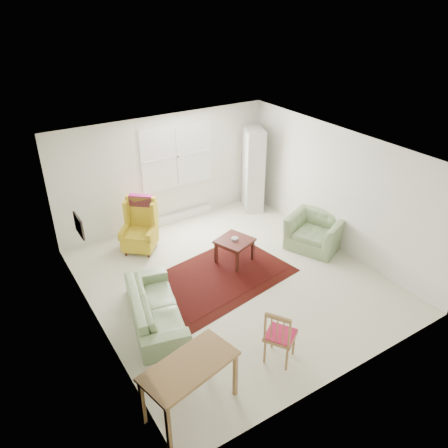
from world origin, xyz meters
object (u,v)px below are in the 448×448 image
armchair (315,229)px  sofa (155,302)px  wingback_chair (138,226)px  coffee_table (234,251)px  desk (190,387)px  desk_chair (281,334)px  stool (139,242)px  cabinet (253,169)px

armchair → sofa: bearing=-109.0°
sofa → wingback_chair: (0.64, 2.17, 0.18)m
coffee_table → desk: desk is taller
desk → desk_chair: size_ratio=1.30×
armchair → wingback_chair: size_ratio=0.95×
sofa → stool: bearing=-2.2°
sofa → coffee_table: (2.05, 0.77, -0.13)m
coffee_table → cabinet: 2.63m
armchair → wingback_chair: wingback_chair is taller
cabinet → stool: bearing=-149.3°
wingback_chair → cabinet: size_ratio=0.57×
wingback_chair → coffee_table: size_ratio=1.82×
wingback_chair → cabinet: 3.21m
wingback_chair → desk: (-0.96, -3.98, -0.18)m
wingback_chair → stool: (-0.02, -0.00, -0.36)m
sofa → stool: 2.26m
wingback_chair → stool: 0.36m
coffee_table → desk_chair: 2.66m
stool → desk_chair: (0.57, -3.91, 0.27)m
armchair → stool: bearing=-144.2°
stool → cabinet: (3.17, 0.44, 0.79)m
desk → cabinet: bearing=47.1°
wingback_chair → desk: 4.10m
armchair → stool: size_ratio=2.63×
wingback_chair → cabinet: cabinet is taller
sofa → stool: (0.61, 2.17, -0.18)m
sofa → desk_chair: desk_chair is taller
coffee_table → desk_chair: (-0.87, -2.51, 0.22)m
sofa → desk_chair: bearing=-132.2°
wingback_chair → desk: size_ratio=0.93×
cabinet → desk_chair: (-2.60, -4.34, -0.53)m
coffee_table → cabinet: bearing=46.6°
wingback_chair → desk_chair: 3.95m
desk_chair → stool: bearing=-24.4°
sofa → armchair: size_ratio=1.77×
sofa → coffee_table: size_ratio=3.06×
stool → desk: (-0.94, -3.98, 0.18)m
armchair → desk: armchair is taller
desk → armchair: bearing=27.8°
desk_chair → wingback_chair: bearing=-24.7°
sofa → desk: 1.84m
sofa → desk: (-0.33, -1.81, 0.00)m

